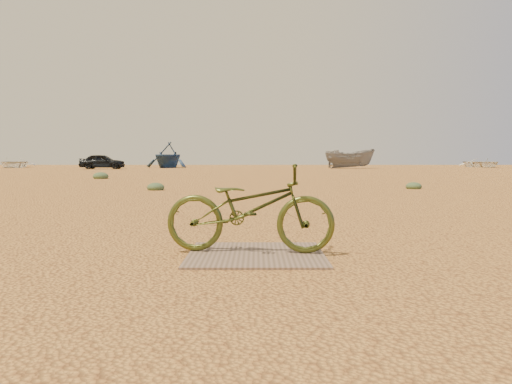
{
  "coord_description": "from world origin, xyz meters",
  "views": [
    {
      "loc": [
        -0.12,
        -5.44,
        0.99
      ],
      "look_at": [
        -0.13,
        -0.45,
        0.65
      ],
      "focal_mm": 35.0,
      "sensor_mm": 36.0,
      "label": 1
    }
  ],
  "objects_px": {
    "bicycle": "(250,208)",
    "boat_far_right": "(482,163)",
    "boat_near_left": "(13,163)",
    "boat_far_left": "(168,155)",
    "boat_mid_right": "(350,159)",
    "car": "(102,162)",
    "plywood_board": "(256,254)"
  },
  "relations": [
    {
      "from": "bicycle",
      "to": "boat_far_right",
      "type": "distance_m",
      "value": 48.89
    },
    {
      "from": "boat_near_left",
      "to": "boat_far_right",
      "type": "distance_m",
      "value": 45.41
    },
    {
      "from": "plywood_board",
      "to": "car",
      "type": "xyz_separation_m",
      "value": [
        -12.98,
        37.1,
        0.62
      ]
    },
    {
      "from": "plywood_board",
      "to": "car",
      "type": "height_order",
      "value": "car"
    },
    {
      "from": "bicycle",
      "to": "boat_far_right",
      "type": "height_order",
      "value": "bicycle"
    },
    {
      "from": "boat_near_left",
      "to": "boat_mid_right",
      "type": "bearing_deg",
      "value": -13.67
    },
    {
      "from": "boat_mid_right",
      "to": "boat_far_right",
      "type": "relative_size",
      "value": 1.02
    },
    {
      "from": "boat_far_left",
      "to": "boat_mid_right",
      "type": "relative_size",
      "value": 1.04
    },
    {
      "from": "boat_far_left",
      "to": "boat_mid_right",
      "type": "bearing_deg",
      "value": 10.41
    },
    {
      "from": "boat_near_left",
      "to": "boat_far_left",
      "type": "relative_size",
      "value": 0.98
    },
    {
      "from": "bicycle",
      "to": "boat_mid_right",
      "type": "distance_m",
      "value": 40.25
    },
    {
      "from": "car",
      "to": "boat_far_left",
      "type": "distance_m",
      "value": 6.65
    },
    {
      "from": "bicycle",
      "to": "boat_far_right",
      "type": "relative_size",
      "value": 0.39
    },
    {
      "from": "boat_mid_right",
      "to": "boat_near_left",
      "type": "bearing_deg",
      "value": 80.62
    },
    {
      "from": "boat_near_left",
      "to": "boat_far_right",
      "type": "relative_size",
      "value": 1.04
    },
    {
      "from": "boat_near_left",
      "to": "boat_far_left",
      "type": "bearing_deg",
      "value": -11.8
    },
    {
      "from": "car",
      "to": "boat_far_left",
      "type": "relative_size",
      "value": 0.8
    },
    {
      "from": "boat_far_left",
      "to": "boat_near_left",
      "type": "bearing_deg",
      "value": -166.02
    },
    {
      "from": "bicycle",
      "to": "boat_near_left",
      "type": "bearing_deg",
      "value": 34.46
    },
    {
      "from": "plywood_board",
      "to": "car",
      "type": "relative_size",
      "value": 0.37
    },
    {
      "from": "boat_far_right",
      "to": "bicycle",
      "type": "bearing_deg",
      "value": -130.63
    },
    {
      "from": "car",
      "to": "boat_near_left",
      "type": "distance_m",
      "value": 11.87
    },
    {
      "from": "bicycle",
      "to": "boat_far_left",
      "type": "xyz_separation_m",
      "value": [
        -8.21,
        41.68,
        0.75
      ]
    },
    {
      "from": "boat_near_left",
      "to": "boat_mid_right",
      "type": "height_order",
      "value": "boat_mid_right"
    },
    {
      "from": "boat_far_left",
      "to": "boat_mid_right",
      "type": "distance_m",
      "value": 16.79
    },
    {
      "from": "boat_near_left",
      "to": "bicycle",
      "type": "bearing_deg",
      "value": -68.9
    },
    {
      "from": "plywood_board",
      "to": "boat_mid_right",
      "type": "distance_m",
      "value": 40.32
    },
    {
      "from": "boat_far_right",
      "to": "boat_near_left",
      "type": "bearing_deg",
      "value": 167.26
    },
    {
      "from": "boat_near_left",
      "to": "boat_far_left",
      "type": "distance_m",
      "value": 15.11
    },
    {
      "from": "bicycle",
      "to": "boat_mid_right",
      "type": "height_order",
      "value": "boat_mid_right"
    },
    {
      "from": "boat_mid_right",
      "to": "boat_far_right",
      "type": "xyz_separation_m",
      "value": [
        13.73,
        4.24,
        -0.41
      ]
    },
    {
      "from": "boat_near_left",
      "to": "boat_far_right",
      "type": "xyz_separation_m",
      "value": [
        45.4,
        0.76,
        -0.02
      ]
    }
  ]
}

